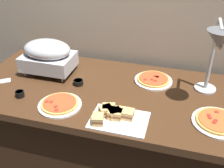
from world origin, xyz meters
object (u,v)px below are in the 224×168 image
Objects in this scene: pizza_plate_center at (153,80)px; sandwich_platter at (115,115)px; heat_lamp at (218,46)px; sauce_cup_near at (78,82)px; pizza_plate_front at (218,122)px; sauce_cup_far at (20,94)px; chafing_dish at (48,55)px; pizza_plate_raised_stand at (60,104)px.

sandwich_platter is at bearing -107.45° from pizza_plate_center.
heat_lamp is 0.53m from pizza_plate_center.
pizza_plate_front is at bearing -11.02° from sauce_cup_near.
sauce_cup_far is at bearing 175.17° from sandwich_platter.
chafing_dish reaches higher than sandwich_platter.
heat_lamp is at bearing 31.90° from sandwich_platter.
sauce_cup_near is 1.22× the size of sauce_cup_far.
sandwich_platter reaches higher than sauce_cup_near.
sauce_cup_near is (0.27, -0.10, -0.12)m from chafing_dish.
chafing_dish reaches higher than pizza_plate_raised_stand.
chafing_dish is 1.28× the size of pizza_plate_front.
pizza_plate_raised_stand is at bearing 175.05° from sandwich_platter.
pizza_plate_center is 0.50m from sandwich_platter.
sauce_cup_near reaches higher than pizza_plate_raised_stand.
sauce_cup_far is at bearing -151.94° from pizza_plate_center.
heat_lamp reaches higher than sandwich_platter.
chafing_dish is at bearing 158.92° from sauce_cup_near.
sauce_cup_far is (-0.04, -0.34, -0.12)m from chafing_dish.
chafing_dish is 1.13m from heat_lamp.
chafing_dish is 1.12× the size of sandwich_platter.
chafing_dish reaches higher than pizza_plate_center.
sauce_cup_far is (-0.79, -0.42, 0.01)m from pizza_plate_center.
heat_lamp reaches higher than chafing_dish.
pizza_plate_center is at bearing 154.26° from heat_lamp.
sauce_cup_far is (-1.13, -0.25, -0.36)m from heat_lamp.
sandwich_platter is (-0.56, -0.12, 0.01)m from pizza_plate_front.
sauce_cup_near is at bearing -178.90° from heat_lamp.
sandwich_platter is at bearing -168.11° from pizza_plate_front.
pizza_plate_raised_stand is 0.29m from sauce_cup_far.
heat_lamp is 0.96m from pizza_plate_raised_stand.
heat_lamp is 7.09× the size of sauce_cup_near.
chafing_dish is 0.74× the size of heat_lamp.
heat_lamp reaches higher than pizza_plate_front.
chafing_dish reaches higher than pizza_plate_front.
pizza_plate_center is (-0.35, 0.17, -0.36)m from heat_lamp.
heat_lamp is 8.64× the size of sauce_cup_far.
heat_lamp is at bearing -25.74° from pizza_plate_center.
pizza_plate_raised_stand is (-0.91, -0.09, 0.00)m from pizza_plate_front.
pizza_plate_front is 0.91m from sauce_cup_near.
sauce_cup_near is (-0.90, 0.17, 0.01)m from pizza_plate_front.
sandwich_platter is 5.69× the size of sauce_cup_far.
heat_lamp is at bearing 1.10° from sauce_cup_near.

